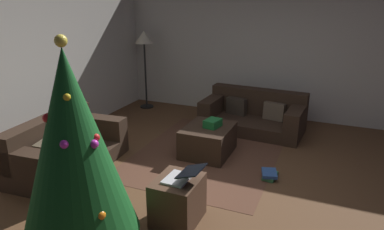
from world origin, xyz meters
The scene contains 14 objects.
ground_plane centered at (0.00, 0.00, 0.00)m, with size 6.40×6.40×0.00m, color brown.
rear_partition centered at (0.00, 3.14, 1.30)m, with size 6.40×0.12×2.60m, color beige.
corner_partition centered at (3.14, 0.00, 1.30)m, with size 0.12×6.40×2.60m, color beige.
couch_left centered at (-0.23, 2.25, 0.28)m, with size 1.65×0.99×0.71m.
couch_right centered at (2.25, 0.23, 0.26)m, with size 0.99×1.75×0.68m.
ottoman centered at (0.96, 0.61, 0.21)m, with size 0.80×0.66×0.43m, color #332319.
gift_box centered at (0.98, 0.55, 0.48)m, with size 0.25×0.19×0.12m, color #19662D.
tv_remote centered at (1.09, 0.59, 0.44)m, with size 0.05×0.16×0.02m, color black.
christmas_tree centered at (-1.47, 0.93, 1.03)m, with size 1.04×1.04×1.97m.
side_table centered at (-0.72, 0.32, 0.24)m, with size 0.52×0.44×0.48m, color #4C3323.
laptop centered at (-0.72, 0.26, 0.54)m, with size 0.32×0.39×0.17m.
book_stack centered at (0.57, -0.39, 0.05)m, with size 0.30×0.25×0.09m.
corner_lamp centered at (2.65, 2.63, 1.34)m, with size 0.36×0.36×1.58m.
area_rug centered at (0.96, 0.61, 0.00)m, with size 2.60×2.00×0.01m, color brown.
Camera 1 is at (-3.59, -1.05, 2.24)m, focal length 33.11 mm.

